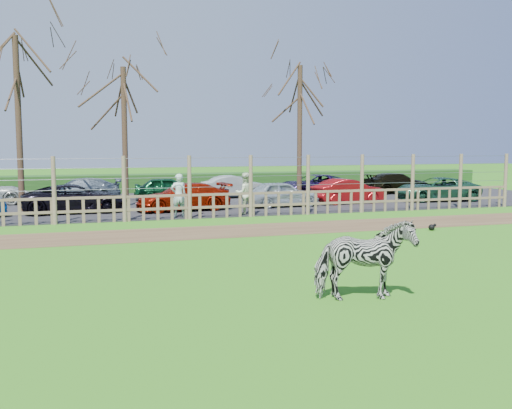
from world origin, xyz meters
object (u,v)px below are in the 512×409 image
object	(u,v)px
tree_left	(17,81)
tree_mid	(124,103)
car_2	(75,198)
car_10	(168,188)
car_4	(281,194)
car_11	(235,187)
visitor_b	(245,193)
car_12	(314,185)
car_9	(79,190)
car_13	(397,183)
car_3	(183,197)
car_5	(348,191)
tree_right	(300,100)
visitor_a	(179,195)
zebra	(364,260)
crow	(432,227)

from	to	relation	value
tree_left	tree_mid	bearing A→B (deg)	12.53
car_2	car_10	bearing A→B (deg)	-49.15
car_4	car_11	bearing A→B (deg)	5.57
visitor_b	car_2	xyz separation A→B (m)	(-6.72, 2.67, -0.26)
car_10	car_12	xyz separation A→B (m)	(8.22, 0.00, 0.00)
tree_left	car_9	size ratio (longest dim) A/B	1.90
tree_left	car_9	distance (m)	6.52
car_10	car_13	xyz separation A→B (m)	(13.64, 0.16, 0.00)
tree_left	car_3	world-z (taller)	tree_left
tree_left	car_2	xyz separation A→B (m)	(2.21, -1.19, -4.98)
car_4	car_13	world-z (taller)	same
car_4	car_5	xyz separation A→B (m)	(3.67, 0.46, 0.00)
car_3	car_12	distance (m)	9.72
tree_mid	car_10	distance (m)	5.30
tree_right	car_13	xyz separation A→B (m)	(6.97, 1.84, -4.60)
car_2	tree_right	bearing A→B (deg)	-79.06
car_3	visitor_a	bearing A→B (deg)	-21.46
car_3	tree_right	bearing A→B (deg)	109.68
visitor_a	car_13	bearing A→B (deg)	-157.69
tree_left	tree_right	world-z (taller)	tree_left
car_4	car_3	bearing A→B (deg)	88.66
visitor_b	car_3	world-z (taller)	visitor_b
car_2	car_4	distance (m)	9.16
tree_left	car_11	xyz separation A→B (m)	(10.52, 3.45, -4.98)
car_11	car_13	bearing A→B (deg)	-91.01
tree_mid	visitor_b	bearing A→B (deg)	-47.64
tree_mid	car_11	distance (m)	7.75
car_5	car_9	distance (m)	13.47
tree_right	car_12	distance (m)	5.14
tree_mid	car_3	bearing A→B (deg)	-51.76
zebra	car_13	distance (m)	24.24
visitor_a	zebra	bearing A→B (deg)	90.80
tree_mid	car_5	size ratio (longest dim) A/B	1.87
visitor_b	car_12	world-z (taller)	visitor_b
car_11	car_4	bearing A→B (deg)	-170.90
tree_mid	car_12	world-z (taller)	tree_mid
car_4	car_11	distance (m)	5.14
car_5	visitor_a	bearing A→B (deg)	100.28
visitor_b	car_5	distance (m)	6.68
car_3	car_5	distance (m)	8.33
visitor_b	car_3	size ratio (longest dim) A/B	0.42
car_2	car_3	distance (m)	4.56
car_12	car_10	bearing A→B (deg)	-95.95
crow	car_12	bearing A→B (deg)	84.63
visitor_a	car_2	size ratio (longest dim) A/B	0.40
visitor_b	tree_left	bearing A→B (deg)	-28.08
car_10	visitor_a	bearing A→B (deg)	-179.36
tree_left	car_5	distance (m)	15.88
car_10	visitor_b	bearing A→B (deg)	-157.37
car_3	car_9	size ratio (longest dim) A/B	1.00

